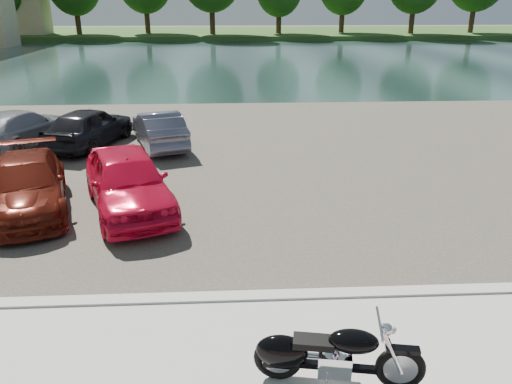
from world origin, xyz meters
TOP-DOWN VIEW (x-y plane):
  - ground at (0.00, 0.00)m, footprint 200.00×200.00m
  - kerb at (0.00, 2.00)m, footprint 60.00×0.30m
  - parking_lot at (0.00, 11.00)m, footprint 60.00×18.00m
  - river at (0.00, 40.00)m, footprint 120.00×40.00m
  - far_bank at (0.00, 72.00)m, footprint 120.00×24.00m
  - motorcycle at (0.29, -0.17)m, footprint 2.32×0.82m
  - car_3 at (-6.07, 6.40)m, footprint 3.18×4.95m
  - car_4 at (-3.50, 6.29)m, footprint 3.26×4.88m
  - car_7 at (-8.49, 12.37)m, footprint 3.19×4.98m
  - car_8 at (-6.01, 12.33)m, footprint 2.81×4.50m
  - car_9 at (-3.47, 12.11)m, footprint 2.56×4.20m

SIDE VIEW (x-z plane):
  - ground at x=0.00m, z-range 0.00..0.00m
  - river at x=0.00m, z-range 0.00..0.00m
  - parking_lot at x=0.00m, z-range 0.00..0.04m
  - kerb at x=0.00m, z-range 0.00..0.14m
  - far_bank at x=0.00m, z-range 0.00..0.60m
  - motorcycle at x=0.29m, z-range 0.04..1.09m
  - car_9 at x=-3.47m, z-range 0.04..1.35m
  - car_3 at x=-6.07m, z-range 0.04..1.37m
  - car_7 at x=-8.49m, z-range 0.04..1.38m
  - car_8 at x=-6.01m, z-range 0.04..1.47m
  - car_4 at x=-3.50m, z-range 0.04..1.58m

